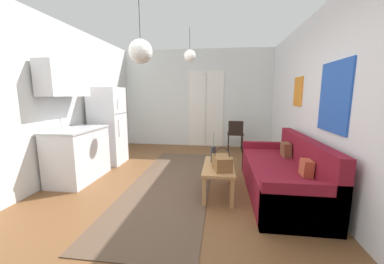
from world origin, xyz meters
TOP-DOWN VIEW (x-y plane):
  - ground_plane at (0.00, 0.00)m, footprint 4.84×7.54m
  - wall_back at (0.01, 3.52)m, footprint 4.44×0.13m
  - wall_right at (2.17, 0.00)m, footprint 0.12×7.14m
  - wall_left at (-2.17, 0.00)m, footprint 0.12×7.14m
  - area_rug at (-0.12, 0.53)m, footprint 1.29×3.78m
  - couch at (1.67, 0.34)m, footprint 0.89×2.16m
  - coffee_table at (0.68, 0.23)m, footprint 0.45×0.96m
  - bamboo_vase at (0.59, 0.38)m, footprint 0.08×0.08m
  - handbag at (0.73, 0.02)m, footprint 0.30×0.38m
  - refrigerator at (-1.73, 1.49)m, footprint 0.64×0.59m
  - kitchen_counter at (-1.81, 0.48)m, footprint 0.64×1.09m
  - accent_chair at (1.09, 2.93)m, footprint 0.43×0.41m
  - pendant_lamp_near at (-0.29, -0.30)m, footprint 0.29×0.29m
  - pendant_lamp_far at (0.07, 1.46)m, footprint 0.23×0.23m

SIDE VIEW (x-z plane):
  - ground_plane at x=0.00m, z-range -0.10..0.00m
  - area_rug at x=-0.12m, z-range 0.00..0.01m
  - couch at x=1.67m, z-range -0.15..0.72m
  - coffee_table at x=0.68m, z-range 0.16..0.60m
  - accent_chair at x=1.09m, z-range 0.07..0.90m
  - handbag at x=0.73m, z-range 0.39..0.71m
  - bamboo_vase at x=0.59m, z-range 0.34..0.81m
  - kitchen_counter at x=-1.81m, z-range -0.26..1.77m
  - refrigerator at x=-1.73m, z-range 0.00..1.65m
  - wall_back at x=0.01m, z-range -0.01..2.75m
  - wall_left at x=-2.17m, z-range 0.00..2.77m
  - wall_right at x=2.17m, z-range 0.00..2.77m
  - pendant_lamp_near at x=-0.29m, z-range 1.57..2.46m
  - pendant_lamp_far at x=0.07m, z-range 1.93..2.56m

